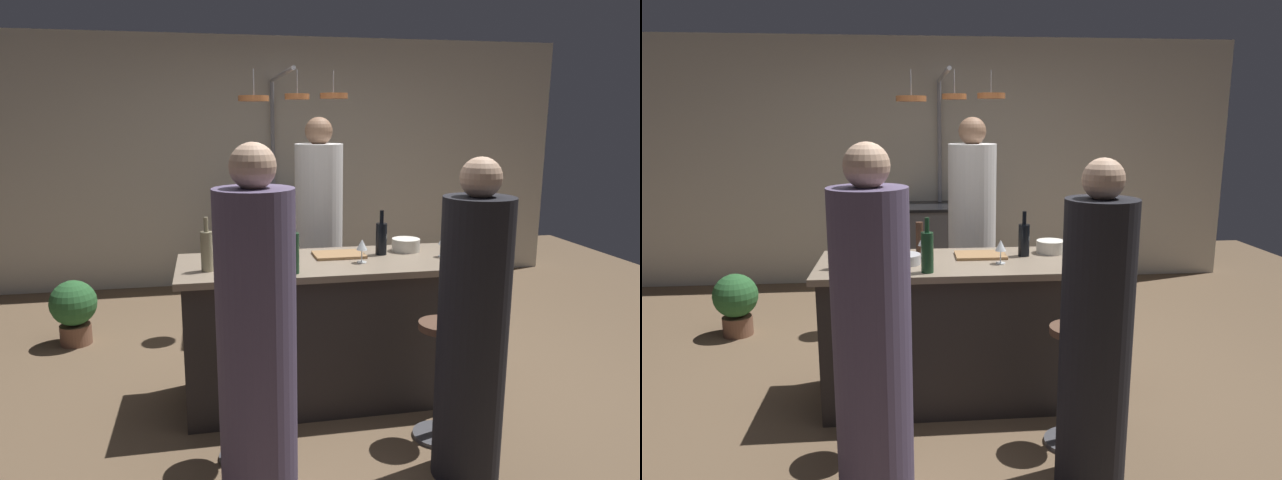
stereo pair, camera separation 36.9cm
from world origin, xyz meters
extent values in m
plane|color=brown|center=(0.00, 0.00, 0.00)|extent=(9.00, 9.00, 0.00)
cube|color=beige|center=(0.00, 2.85, 1.30)|extent=(6.40, 0.16, 2.60)
cube|color=#332D2B|center=(0.00, 0.00, 0.43)|extent=(1.72, 0.66, 0.86)
cube|color=gray|center=(0.00, 0.00, 0.88)|extent=(1.80, 0.72, 0.04)
cube|color=#47474C|center=(0.00, 2.45, 0.43)|extent=(0.76, 0.60, 0.86)
cube|color=black|center=(0.00, 2.45, 0.88)|extent=(0.80, 0.64, 0.03)
cylinder|color=white|center=(0.16, 1.01, 0.79)|extent=(0.38, 0.38, 1.57)
sphere|color=#8C664C|center=(0.16, 1.01, 1.67)|extent=(0.21, 0.21, 0.21)
cylinder|color=#4C4C51|center=(-0.55, -0.62, 0.01)|extent=(0.28, 0.28, 0.02)
cylinder|color=#4C4C51|center=(-0.55, -0.62, 0.33)|extent=(0.06, 0.06, 0.62)
cylinder|color=brown|center=(-0.55, -0.62, 0.66)|extent=(0.26, 0.26, 0.04)
cylinder|color=#594C6B|center=(-0.51, -0.99, 0.74)|extent=(0.35, 0.35, 1.48)
sphere|color=#D8AD8C|center=(-0.51, -0.99, 1.57)|extent=(0.20, 0.20, 0.20)
cylinder|color=#4C4C51|center=(0.53, -0.62, 0.01)|extent=(0.28, 0.28, 0.02)
cylinder|color=#4C4C51|center=(0.53, -0.62, 0.33)|extent=(0.06, 0.06, 0.62)
cylinder|color=brown|center=(0.53, -0.62, 0.66)|extent=(0.26, 0.26, 0.04)
cylinder|color=black|center=(0.53, -0.97, 0.71)|extent=(0.34, 0.34, 1.41)
sphere|color=#D8AD8C|center=(0.53, -0.97, 1.50)|extent=(0.19, 0.19, 0.19)
cylinder|color=gray|center=(0.00, 2.70, 1.07)|extent=(0.04, 0.04, 2.15)
cylinder|color=gray|center=(0.00, 1.95, 2.15)|extent=(0.04, 1.49, 0.04)
cylinder|color=#B26638|center=(-0.30, 1.40, 1.92)|extent=(0.25, 0.25, 0.04)
cylinder|color=gray|center=(-0.30, 1.36, 2.04)|extent=(0.01, 0.01, 0.23)
cylinder|color=#B26638|center=(0.05, 1.37, 1.94)|extent=(0.20, 0.20, 0.04)
cylinder|color=gray|center=(0.05, 1.36, 2.04)|extent=(0.01, 0.01, 0.21)
cylinder|color=#B26638|center=(0.35, 1.34, 1.95)|extent=(0.23, 0.23, 0.04)
cylinder|color=gray|center=(0.35, 1.36, 2.05)|extent=(0.01, 0.01, 0.20)
cylinder|color=brown|center=(-1.77, 1.24, 0.08)|extent=(0.24, 0.24, 0.16)
sphere|color=#2D6633|center=(-1.77, 1.24, 0.34)|extent=(0.36, 0.36, 0.36)
cube|color=#997047|center=(0.11, 0.10, 0.91)|extent=(0.32, 0.22, 0.02)
cylinder|color=#382319|center=(-0.27, 0.21, 1.01)|extent=(0.05, 0.05, 0.21)
cylinder|color=black|center=(0.39, 0.09, 1.00)|extent=(0.07, 0.07, 0.20)
cylinder|color=black|center=(0.39, 0.09, 1.15)|extent=(0.03, 0.03, 0.08)
cylinder|color=gray|center=(-0.71, -0.11, 1.02)|extent=(0.07, 0.07, 0.23)
cylinder|color=gray|center=(-0.71, -0.11, 1.17)|extent=(0.03, 0.03, 0.08)
cylinder|color=#B78C8E|center=(-0.47, 0.23, 1.00)|extent=(0.07, 0.07, 0.21)
cylinder|color=#B78C8E|center=(-0.47, 0.23, 1.15)|extent=(0.03, 0.03, 0.08)
cylinder|color=#193D23|center=(-0.24, -0.25, 1.02)|extent=(0.07, 0.07, 0.23)
cylinder|color=#193D23|center=(-0.24, -0.25, 1.17)|extent=(0.03, 0.03, 0.08)
cylinder|color=silver|center=(0.21, -0.09, 0.90)|extent=(0.06, 0.06, 0.01)
cylinder|color=silver|center=(0.21, -0.09, 0.94)|extent=(0.01, 0.01, 0.07)
cone|color=silver|center=(0.21, -0.09, 1.01)|extent=(0.07, 0.07, 0.06)
cylinder|color=silver|center=(0.76, -0.04, 0.90)|extent=(0.06, 0.06, 0.01)
cylinder|color=silver|center=(0.76, -0.04, 0.94)|extent=(0.01, 0.01, 0.07)
cone|color=silver|center=(0.76, -0.04, 1.01)|extent=(0.07, 0.07, 0.06)
cylinder|color=silver|center=(-0.25, 0.10, 0.90)|extent=(0.06, 0.06, 0.01)
cylinder|color=silver|center=(-0.25, 0.10, 0.94)|extent=(0.01, 0.01, 0.07)
cone|color=silver|center=(-0.25, 0.10, 1.01)|extent=(0.07, 0.07, 0.06)
cylinder|color=silver|center=(0.58, 0.16, 0.94)|extent=(0.18, 0.18, 0.08)
cylinder|color=#B7B7BC|center=(-0.36, -0.05, 0.93)|extent=(0.19, 0.19, 0.06)
camera|label=1|loc=(-0.70, -3.39, 1.76)|focal=32.36mm
camera|label=2|loc=(-0.34, -3.45, 1.76)|focal=32.36mm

